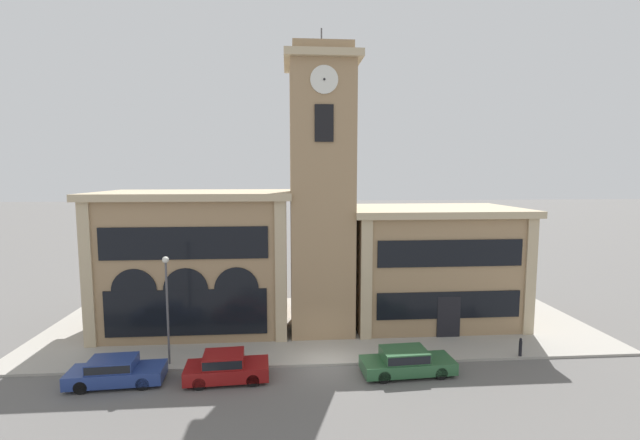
{
  "coord_description": "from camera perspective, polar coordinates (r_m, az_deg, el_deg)",
  "views": [
    {
      "loc": [
        -2.2,
        -22.47,
        10.55
      ],
      "look_at": [
        -0.24,
        3.43,
        7.77
      ],
      "focal_mm": 24.0,
      "sensor_mm": 36.0,
      "label": 1
    }
  ],
  "objects": [
    {
      "name": "parked_car_far",
      "position": [
        24.24,
        11.41,
        -17.95
      ],
      "size": [
        4.98,
        2.13,
        1.37
      ],
      "rotation": [
        0.0,
        0.0,
        0.06
      ],
      "color": "#285633",
      "rests_on": "ground_plane"
    },
    {
      "name": "street_lamp",
      "position": [
        24.94,
        -19.74,
        -9.32
      ],
      "size": [
        0.36,
        0.36,
        6.01
      ],
      "color": "#4C4C51",
      "rests_on": "sidewalk_kerb"
    },
    {
      "name": "clock_tower",
      "position": [
        28.03,
        0.19,
        3.55
      ],
      "size": [
        4.74,
        4.74,
        19.7
      ],
      "color": "#9E7F5B",
      "rests_on": "ground_plane"
    },
    {
      "name": "town_hall_right_wing",
      "position": [
        31.92,
        14.52,
        -5.67
      ],
      "size": [
        12.1,
        8.06,
        8.22
      ],
      "color": "#9E7F5B",
      "rests_on": "ground_plane"
    },
    {
      "name": "ground_plane",
      "position": [
        24.92,
        1.22,
        -18.94
      ],
      "size": [
        300.0,
        300.0,
        0.0
      ],
      "primitive_type": "plane",
      "color": "#605E5B"
    },
    {
      "name": "town_hall_left_wing",
      "position": [
        30.75,
        -15.97,
        -5.05
      ],
      "size": [
        12.9,
        8.06,
        9.4
      ],
      "color": "#9E7F5B",
      "rests_on": "ground_plane"
    },
    {
      "name": "sidewalk_kerb",
      "position": [
        30.79,
        0.04,
        -13.79
      ],
      "size": [
        37.05,
        12.79,
        0.15
      ],
      "color": "#A39E93",
      "rests_on": "ground_plane"
    },
    {
      "name": "parked_car_near",
      "position": [
        25.01,
        -25.62,
        -17.68
      ],
      "size": [
        4.71,
        2.0,
        1.36
      ],
      "rotation": [
        0.0,
        0.0,
        0.06
      ],
      "color": "navy",
      "rests_on": "ground_plane"
    },
    {
      "name": "parked_car_mid",
      "position": [
        23.65,
        -12.43,
        -18.53
      ],
      "size": [
        4.31,
        2.08,
        1.45
      ],
      "rotation": [
        0.0,
        0.0,
        0.06
      ],
      "color": "maroon",
      "rests_on": "ground_plane"
    },
    {
      "name": "bollard",
      "position": [
        28.08,
        25.16,
        -15.1
      ],
      "size": [
        0.18,
        0.18,
        1.06
      ],
      "color": "black",
      "rests_on": "sidewalk_kerb"
    }
  ]
}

